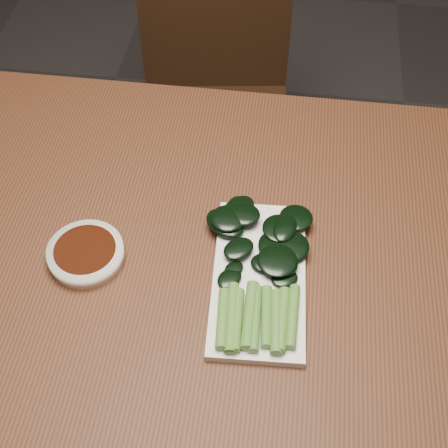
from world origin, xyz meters
TOP-DOWN VIEW (x-y plane):
  - ground at (0.00, 0.00)m, footprint 6.00×6.00m
  - table at (0.00, 0.00)m, footprint 1.40×0.80m
  - chair_far at (-0.07, 0.69)m, footprint 0.43×0.43m
  - sauce_bowl at (-0.17, -0.03)m, footprint 0.12×0.12m
  - serving_plate at (0.10, -0.04)m, footprint 0.15×0.29m
  - gai_lan at (0.10, -0.03)m, footprint 0.19×0.29m

SIDE VIEW (x-z plane):
  - ground at x=0.00m, z-range 0.00..0.00m
  - chair_far at x=-0.07m, z-range 0.04..0.93m
  - table at x=0.00m, z-range 0.30..1.05m
  - serving_plate at x=0.10m, z-range 0.75..0.76m
  - sauce_bowl at x=-0.17m, z-range 0.75..0.78m
  - gai_lan at x=0.10m, z-range 0.76..0.79m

